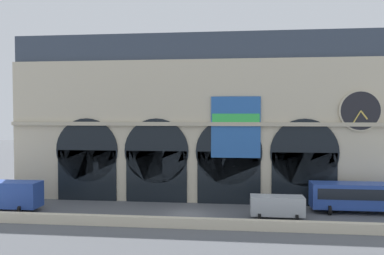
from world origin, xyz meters
TOP-DOWN VIEW (x-y plane):
  - ground_plane at (0.00, 0.00)m, footprint 200.00×200.00m
  - quay_parapet_wall at (0.00, -4.74)m, footprint 90.00×0.70m
  - station_building at (0.04, 7.06)m, footprint 43.59×4.55m
  - box_truck_west at (-19.27, -0.69)m, footprint 7.50×2.91m
  - van_mideast at (9.02, -0.54)m, footprint 5.20×2.48m
  - bus_east at (18.32, 2.43)m, footprint 11.00×3.25m

SIDE VIEW (x-z plane):
  - ground_plane at x=0.00m, z-range 0.00..0.00m
  - quay_parapet_wall at x=0.00m, z-range 0.00..0.92m
  - van_mideast at x=9.02m, z-range 0.15..2.35m
  - box_truck_west at x=-19.27m, z-range 0.14..3.26m
  - bus_east at x=18.32m, z-range 0.23..3.33m
  - station_building at x=0.04m, z-range -0.31..19.41m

